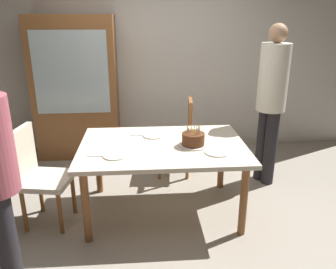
{
  "coord_description": "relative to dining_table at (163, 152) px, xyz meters",
  "views": [
    {
      "loc": [
        -0.17,
        -3.01,
        1.92
      ],
      "look_at": [
        0.05,
        0.0,
        0.83
      ],
      "focal_mm": 36.23,
      "sensor_mm": 36.0,
      "label": 1
    }
  ],
  "objects": [
    {
      "name": "ground",
      "position": [
        0.0,
        0.0,
        -0.65
      ],
      "size": [
        6.4,
        6.4,
        0.0
      ],
      "primitive_type": "plane",
      "color": "#9E9384"
    },
    {
      "name": "back_wall",
      "position": [
        0.0,
        1.85,
        0.65
      ],
      "size": [
        6.4,
        0.1,
        2.6
      ],
      "primitive_type": "cube",
      "color": "beige",
      "rests_on": "ground"
    },
    {
      "name": "dining_table",
      "position": [
        0.0,
        0.0,
        0.0
      ],
      "size": [
        1.58,
        1.09,
        0.73
      ],
      "color": "beige",
      "rests_on": "ground"
    },
    {
      "name": "birthday_cake",
      "position": [
        0.28,
        -0.05,
        0.14
      ],
      "size": [
        0.28,
        0.28,
        0.19
      ],
      "color": "silver",
      "rests_on": "dining_table"
    },
    {
      "name": "plate_near_celebrant",
      "position": [
        -0.44,
        -0.24,
        0.09
      ],
      "size": [
        0.22,
        0.22,
        0.01
      ],
      "primitive_type": "cylinder",
      "color": "white",
      "rests_on": "dining_table"
    },
    {
      "name": "plate_far_side",
      "position": [
        -0.08,
        0.24,
        0.09
      ],
      "size": [
        0.22,
        0.22,
        0.01
      ],
      "primitive_type": "cylinder",
      "color": "white",
      "rests_on": "dining_table"
    },
    {
      "name": "plate_near_guest",
      "position": [
        0.47,
        -0.24,
        0.09
      ],
      "size": [
        0.22,
        0.22,
        0.01
      ],
      "primitive_type": "cylinder",
      "color": "white",
      "rests_on": "dining_table"
    },
    {
      "name": "fork_near_celebrant",
      "position": [
        -0.6,
        -0.24,
        0.08
      ],
      "size": [
        0.18,
        0.03,
        0.01
      ],
      "primitive_type": "cube",
      "rotation": [
        0.0,
        0.0,
        -0.1
      ],
      "color": "silver",
      "rests_on": "dining_table"
    },
    {
      "name": "fork_far_side",
      "position": [
        -0.24,
        0.26,
        0.08
      ],
      "size": [
        0.18,
        0.03,
        0.01
      ],
      "primitive_type": "cube",
      "rotation": [
        0.0,
        0.0,
        -0.06
      ],
      "color": "silver",
      "rests_on": "dining_table"
    },
    {
      "name": "chair_spindle_back",
      "position": [
        0.21,
        0.86,
        -0.19
      ],
      "size": [
        0.48,
        0.48,
        0.95
      ],
      "color": "beige",
      "rests_on": "ground"
    },
    {
      "name": "chair_upholstered",
      "position": [
        -1.18,
        -0.1,
        -0.11
      ],
      "size": [
        0.51,
        0.51,
        0.95
      ],
      "color": "beige",
      "rests_on": "ground"
    },
    {
      "name": "person_guest",
      "position": [
        1.25,
        0.57,
        0.4
      ],
      "size": [
        0.32,
        0.32,
        1.82
      ],
      "color": "#262328",
      "rests_on": "ground"
    },
    {
      "name": "china_cabinet",
      "position": [
        -1.08,
        1.56,
        0.31
      ],
      "size": [
        1.1,
        0.45,
        1.9
      ],
      "color": "brown",
      "rests_on": "ground"
    }
  ]
}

